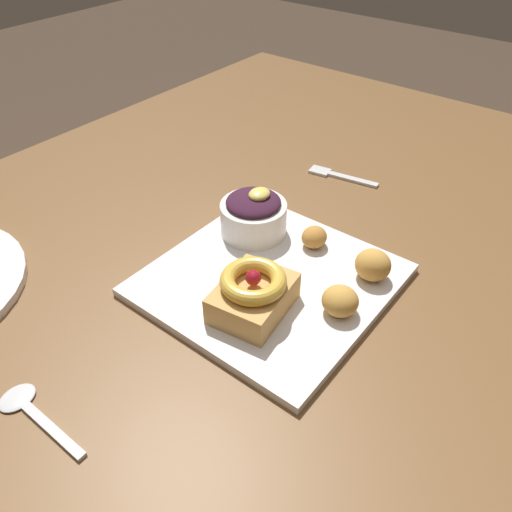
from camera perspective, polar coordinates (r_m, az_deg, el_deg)
ground_plane at (r=1.32m, az=-2.13°, el=-25.79°), size 8.00×8.00×0.00m
dining_table at (r=0.78m, az=-3.25°, el=-4.99°), size 1.54×1.05×0.73m
front_plate at (r=0.68m, az=1.32°, el=-2.87°), size 0.29×0.29×0.01m
cake_slice at (r=0.62m, az=-0.30°, el=-4.12°), size 0.11×0.09×0.06m
berry_ramekin at (r=0.74m, az=-0.26°, el=4.63°), size 0.10×0.10×0.07m
fritter_front at (r=0.73m, az=6.50°, el=2.10°), size 0.04×0.03×0.03m
fritter_middle at (r=0.63m, az=9.52°, el=-4.76°), size 0.04×0.05×0.04m
fritter_back at (r=0.69m, az=12.87°, el=-0.97°), size 0.05×0.05×0.04m
fork at (r=0.93m, az=9.09°, el=8.82°), size 0.04×0.13×0.00m
spoon at (r=0.60m, az=-23.66°, el=-15.54°), size 0.04×0.13×0.00m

